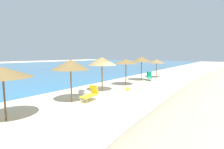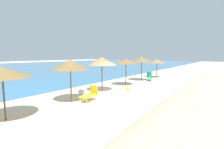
# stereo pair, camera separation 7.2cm
# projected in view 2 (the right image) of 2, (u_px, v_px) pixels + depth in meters

# --- Properties ---
(ground_plane) EXTENTS (160.00, 160.00, 0.00)m
(ground_plane) POSITION_uv_depth(u_px,v_px,m) (120.00, 95.00, 12.16)
(ground_plane) COLOR beige
(beach_umbrella_1) EXTENTS (2.50, 2.50, 2.45)m
(beach_umbrella_1) POSITION_uv_depth(u_px,v_px,m) (2.00, 72.00, 7.27)
(beach_umbrella_1) COLOR brown
(beach_umbrella_1) RESTS_ON ground_plane
(beach_umbrella_2) EXTENTS (2.36, 2.36, 2.69)m
(beach_umbrella_2) POSITION_uv_depth(u_px,v_px,m) (70.00, 65.00, 10.28)
(beach_umbrella_2) COLOR brown
(beach_umbrella_2) RESTS_ON ground_plane
(beach_umbrella_3) EXTENTS (2.29, 2.29, 2.81)m
(beach_umbrella_3) POSITION_uv_depth(u_px,v_px,m) (102.00, 61.00, 13.25)
(beach_umbrella_3) COLOR brown
(beach_umbrella_3) RESTS_ON ground_plane
(beach_umbrella_4) EXTENTS (2.31, 2.31, 2.60)m
(beach_umbrella_4) POSITION_uv_depth(u_px,v_px,m) (126.00, 61.00, 15.96)
(beach_umbrella_4) COLOR brown
(beach_umbrella_4) RESTS_ON ground_plane
(beach_umbrella_5) EXTENTS (2.38, 2.38, 2.81)m
(beach_umbrella_5) POSITION_uv_depth(u_px,v_px,m) (142.00, 59.00, 19.09)
(beach_umbrella_5) COLOR brown
(beach_umbrella_5) RESTS_ON ground_plane
(beach_umbrella_6) EXTENTS (2.17, 2.17, 2.43)m
(beach_umbrella_6) POSITION_uv_depth(u_px,v_px,m) (157.00, 61.00, 21.75)
(beach_umbrella_6) COLOR brown
(beach_umbrella_6) RESTS_ON ground_plane
(lounge_chair_0) EXTENTS (1.69, 1.20, 0.97)m
(lounge_chair_0) POSITION_uv_depth(u_px,v_px,m) (149.00, 77.00, 19.46)
(lounge_chair_0) COLOR #199972
(lounge_chair_0) RESTS_ON ground_plane
(lounge_chair_1) EXTENTS (1.38, 0.72, 0.98)m
(lounge_chair_1) POSITION_uv_depth(u_px,v_px,m) (90.00, 94.00, 10.74)
(lounge_chair_1) COLOR yellow
(lounge_chair_1) RESTS_ON ground_plane
(beach_ball) EXTENTS (0.34, 0.34, 0.34)m
(beach_ball) POSITION_uv_depth(u_px,v_px,m) (128.00, 89.00, 13.74)
(beach_ball) COLOR yellow
(beach_ball) RESTS_ON ground_plane
(cooler_box) EXTENTS (0.63, 0.60, 0.40)m
(cooler_box) POSITION_uv_depth(u_px,v_px,m) (82.00, 93.00, 12.20)
(cooler_box) COLOR white
(cooler_box) RESTS_ON ground_plane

